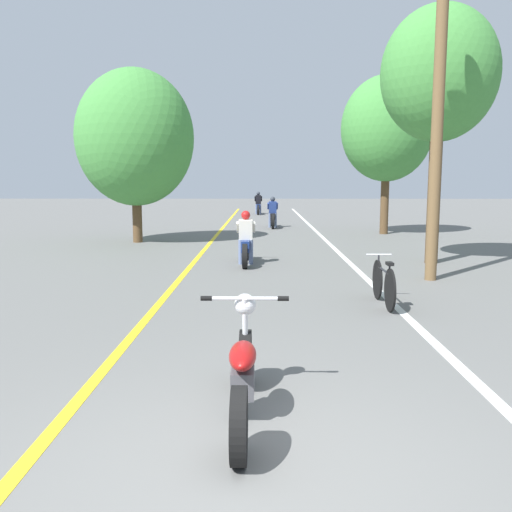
% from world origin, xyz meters
% --- Properties ---
extents(ground_plane, '(120.00, 120.00, 0.00)m').
position_xyz_m(ground_plane, '(0.00, 0.00, 0.00)').
color(ground_plane, '#60605E').
extents(lane_stripe_center, '(0.14, 48.00, 0.01)m').
position_xyz_m(lane_stripe_center, '(-1.70, 13.08, 0.00)').
color(lane_stripe_center, yellow).
rests_on(lane_stripe_center, ground).
extents(lane_stripe_edge, '(0.14, 48.00, 0.01)m').
position_xyz_m(lane_stripe_edge, '(2.32, 13.08, 0.00)').
color(lane_stripe_edge, white).
rests_on(lane_stripe_edge, ground).
extents(utility_pole, '(1.10, 0.24, 6.46)m').
position_xyz_m(utility_pole, '(3.65, 7.90, 3.32)').
color(utility_pole, brown).
rests_on(utility_pole, ground).
extents(roadside_tree_right_near, '(2.86, 2.58, 6.34)m').
position_xyz_m(roadside_tree_right_near, '(4.40, 10.29, 4.65)').
color(roadside_tree_right_near, '#513A23').
rests_on(roadside_tree_right_near, ground).
extents(roadside_tree_right_far, '(3.54, 3.19, 6.13)m').
position_xyz_m(roadside_tree_right_far, '(4.89, 17.97, 4.08)').
color(roadside_tree_right_far, '#513A23').
rests_on(roadside_tree_right_far, ground).
extents(roadside_tree_left, '(3.94, 3.55, 5.78)m').
position_xyz_m(roadside_tree_left, '(-4.20, 14.91, 3.51)').
color(roadside_tree_left, '#513A23').
rests_on(roadside_tree_left, ground).
extents(motorcycle_foreground, '(0.86, 2.13, 0.99)m').
position_xyz_m(motorcycle_foreground, '(-0.10, 1.15, 0.41)').
color(motorcycle_foreground, black).
rests_on(motorcycle_foreground, ground).
extents(motorcycle_rider_lead, '(0.50, 2.06, 1.35)m').
position_xyz_m(motorcycle_rider_lead, '(-0.35, 10.07, 0.51)').
color(motorcycle_rider_lead, black).
rests_on(motorcycle_rider_lead, ground).
extents(motorcycle_rider_mid, '(0.50, 2.16, 1.39)m').
position_xyz_m(motorcycle_rider_mid, '(0.53, 20.84, 0.52)').
color(motorcycle_rider_mid, black).
rests_on(motorcycle_rider_mid, ground).
extents(motorcycle_rider_far, '(0.50, 2.13, 1.41)m').
position_xyz_m(motorcycle_rider_far, '(-0.19, 30.61, 0.53)').
color(motorcycle_rider_far, black).
rests_on(motorcycle_rider_far, ground).
extents(bicycle_parked, '(0.44, 1.66, 0.82)m').
position_xyz_m(bicycle_parked, '(2.12, 5.54, 0.38)').
color(bicycle_parked, black).
rests_on(bicycle_parked, ground).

